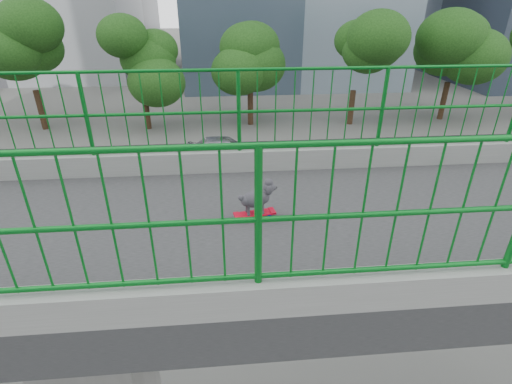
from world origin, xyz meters
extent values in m
cube|color=black|center=(-13.00, 0.00, 0.01)|extent=(18.00, 90.00, 0.02)
cube|color=#2D2D2F|center=(0.00, 0.00, 6.75)|extent=(3.00, 24.00, 0.50)
cube|color=gray|center=(-1.40, 0.00, 7.15)|extent=(0.20, 24.00, 0.30)
cylinder|color=#0C6E1F|center=(-1.40, 0.00, 8.40)|extent=(0.04, 24.00, 0.04)
cylinder|color=#0C6E1F|center=(-1.40, 0.00, 7.85)|extent=(0.04, 24.00, 0.04)
cylinder|color=#0C6E1F|center=(-1.40, 0.00, 7.85)|extent=(0.06, 0.06, 1.10)
cylinder|color=black|center=(-26.40, -12.00, 1.49)|extent=(0.44, 0.44, 2.97)
ellipsoid|color=#173C10|center=(-26.40, -12.00, 5.01)|extent=(4.80, 4.80, 4.08)
cylinder|color=black|center=(-25.80, -4.00, 1.36)|extent=(0.44, 0.44, 2.73)
ellipsoid|color=#173C10|center=(-25.80, -4.00, 4.51)|extent=(4.20, 4.20, 3.57)
cylinder|color=black|center=(-26.20, 4.00, 1.43)|extent=(0.44, 0.44, 2.87)
ellipsoid|color=#173C10|center=(-26.20, 4.00, 4.82)|extent=(4.60, 4.60, 3.91)
cylinder|color=black|center=(-25.60, 12.00, 1.33)|extent=(0.44, 0.44, 2.66)
ellipsoid|color=#173C10|center=(-25.60, 12.00, 4.36)|extent=(4.00, 4.00, 3.40)
cylinder|color=black|center=(-26.30, 20.00, 1.50)|extent=(0.44, 0.44, 3.01)
ellipsoid|color=#173C10|center=(-26.30, 20.00, 5.13)|extent=(5.00, 5.00, 4.25)
cube|color=red|center=(-0.03, 2.10, 7.05)|extent=(0.22, 0.49, 0.02)
cube|color=#99999E|center=(-0.01, 1.95, 7.04)|extent=(0.09, 0.05, 0.02)
cylinder|color=#061593|center=(-0.07, 1.94, 7.03)|extent=(0.03, 0.06, 0.05)
sphere|color=yellow|center=(-0.07, 1.94, 7.03)|extent=(0.02, 0.02, 0.02)
cylinder|color=#061593|center=(0.05, 1.96, 7.03)|extent=(0.03, 0.06, 0.05)
sphere|color=yellow|center=(0.05, 1.96, 7.03)|extent=(0.02, 0.02, 0.02)
cube|color=#99999E|center=(-0.06, 2.25, 7.04)|extent=(0.09, 0.05, 0.02)
cylinder|color=#061593|center=(-0.12, 2.23, 7.03)|extent=(0.03, 0.06, 0.05)
sphere|color=yellow|center=(-0.12, 2.23, 7.03)|extent=(0.02, 0.02, 0.02)
cylinder|color=#061593|center=(0.00, 2.26, 7.03)|extent=(0.03, 0.06, 0.05)
sphere|color=yellow|center=(0.00, 2.26, 7.03)|extent=(0.02, 0.02, 0.02)
ellipsoid|color=#302D32|center=(-0.03, 2.10, 7.24)|extent=(0.23, 0.31, 0.19)
sphere|color=#302D32|center=(-0.06, 2.26, 7.37)|extent=(0.13, 0.13, 0.13)
sphere|color=black|center=(-0.08, 2.34, 7.35)|extent=(0.02, 0.02, 0.02)
sphere|color=#302D32|center=(0.00, 1.94, 7.28)|extent=(0.06, 0.06, 0.06)
cylinder|color=#302D32|center=(-0.09, 2.17, 7.12)|extent=(0.03, 0.03, 0.12)
cylinder|color=#302D32|center=(-0.01, 2.18, 7.12)|extent=(0.03, 0.03, 0.12)
cylinder|color=#302D32|center=(-0.06, 2.01, 7.12)|extent=(0.03, 0.03, 0.12)
cylinder|color=#302D32|center=(0.02, 2.02, 7.12)|extent=(0.03, 0.03, 0.12)
imported|color=silver|center=(-9.20, 6.76, 0.78)|extent=(1.66, 4.76, 1.57)
imported|color=silver|center=(-12.40, 13.49, 0.69)|extent=(2.30, 4.99, 1.39)
imported|color=silver|center=(-15.60, 17.55, 0.74)|extent=(2.09, 5.13, 1.49)
imported|color=#A4A4A9|center=(-18.80, 1.77, 0.78)|extent=(1.84, 4.56, 1.55)
imported|color=#A4A4A9|center=(-6.00, -3.87, 0.66)|extent=(1.39, 3.99, 1.31)
imported|color=#A4A4A9|center=(-9.20, 0.81, 0.68)|extent=(2.25, 4.88, 1.36)
camera|label=1|loc=(3.68, 1.78, 9.25)|focal=26.84mm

